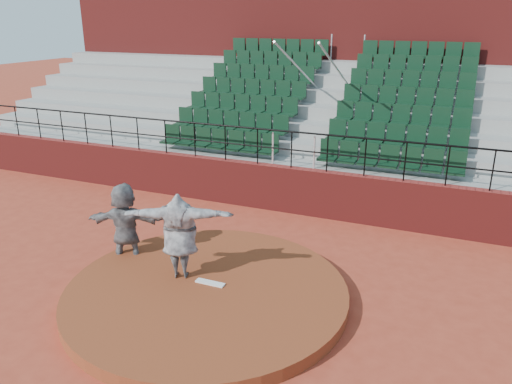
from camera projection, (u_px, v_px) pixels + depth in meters
The scene contains 9 objects.
ground at pixel (207, 298), 9.80m from camera, with size 90.00×90.00×0.00m, color #A93C26.
pitchers_mound at pixel (207, 293), 9.76m from camera, with size 5.50×5.50×0.25m, color brown.
pitching_rubber at pixel (210, 283), 9.84m from camera, with size 0.60×0.15×0.03m, color white.
boundary_wall at pixel (290, 190), 13.93m from camera, with size 24.00×0.30×1.30m, color maroon.
wall_railing at pixel (292, 142), 13.47m from camera, with size 24.04×0.05×1.03m.
seating_deck at pixel (326, 134), 16.83m from camera, with size 24.00×5.97×4.63m.
press_box_facade at pixel (355, 61), 19.57m from camera, with size 24.00×3.00×7.10m, color maroon.
pitcher at pixel (179, 236), 9.86m from camera, with size 2.18×0.59×1.78m, color black.
fielder at pixel (126, 224), 10.91m from camera, with size 1.74×0.55×1.87m, color black.
Camera 1 is at (4.18, -7.50, 5.25)m, focal length 35.00 mm.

